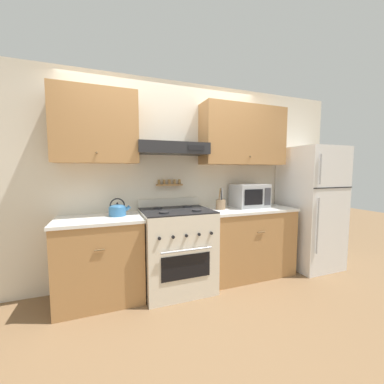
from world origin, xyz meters
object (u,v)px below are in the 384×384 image
Objects in this scene: refrigerator at (310,207)px; stove_range at (177,249)px; utensil_crock at (221,204)px; microwave at (249,196)px; tea_kettle at (118,210)px.

stove_range is at bearing 179.38° from refrigerator.
refrigerator is 1.42m from utensil_crock.
refrigerator is at bearing -0.62° from stove_range.
microwave is at bearing 171.45° from refrigerator.
tea_kettle is (-2.71, 0.13, 0.11)m from refrigerator.
microwave reaches higher than stove_range.
utensil_crock reaches higher than stove_range.
tea_kettle is 0.52× the size of microwave.
refrigerator is at bearing -5.11° from utensil_crock.
utensil_crock is at bearing 174.89° from refrigerator.
refrigerator is 7.30× the size of tea_kettle.
refrigerator is 3.80× the size of microwave.
stove_range is at bearing -9.04° from tea_kettle.
tea_kettle is at bearing -179.41° from microwave.
tea_kettle is (-0.65, 0.10, 0.50)m from stove_range.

